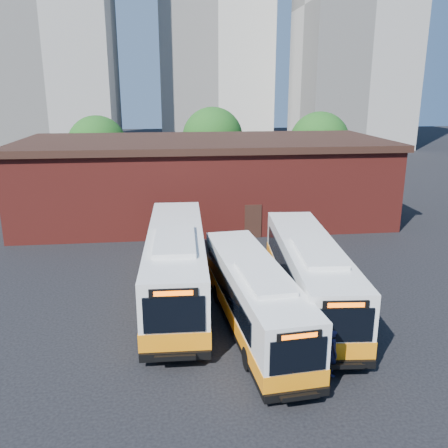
{
  "coord_description": "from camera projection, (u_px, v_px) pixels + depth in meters",
  "views": [
    {
      "loc": [
        -2.71,
        -17.78,
        10.25
      ],
      "look_at": [
        -0.07,
        5.23,
        3.6
      ],
      "focal_mm": 38.0,
      "sensor_mm": 36.0,
      "label": 1
    }
  ],
  "objects": [
    {
      "name": "bus_mideast",
      "position": [
        254.0,
        299.0,
        20.63
      ],
      "size": [
        3.34,
        11.41,
        3.07
      ],
      "rotation": [
        0.0,
        0.0,
        0.09
      ],
      "color": "white",
      "rests_on": "ground"
    },
    {
      "name": "tree_mid",
      "position": [
        213.0,
        138.0,
        51.38
      ],
      "size": [
        6.56,
        6.56,
        8.36
      ],
      "color": "#382314",
      "rests_on": "ground"
    },
    {
      "name": "tower_right",
      "position": [
        356.0,
        3.0,
        81.61
      ],
      "size": [
        18.0,
        18.0,
        49.2
      ],
      "color": "#A8A49B",
      "rests_on": "ground"
    },
    {
      "name": "depot_building",
      "position": [
        204.0,
        178.0,
        38.3
      ],
      "size": [
        28.6,
        12.6,
        6.4
      ],
      "color": "maroon",
      "rests_on": "ground"
    },
    {
      "name": "bus_east",
      "position": [
        309.0,
        276.0,
        22.89
      ],
      "size": [
        3.46,
        12.5,
        3.37
      ],
      "rotation": [
        0.0,
        0.0,
        -0.08
      ],
      "color": "white",
      "rests_on": "ground"
    },
    {
      "name": "tree_west",
      "position": [
        97.0,
        145.0,
        48.28
      ],
      "size": [
        6.0,
        6.0,
        7.65
      ],
      "color": "#382314",
      "rests_on": "ground"
    },
    {
      "name": "ground",
      "position": [
        240.0,
        339.0,
        20.1
      ],
      "size": [
        220.0,
        220.0,
        0.0
      ],
      "primitive_type": "plane",
      "color": "black"
    },
    {
      "name": "tree_east",
      "position": [
        319.0,
        142.0,
        49.8
      ],
      "size": [
        6.24,
        6.24,
        7.96
      ],
      "color": "#382314",
      "rests_on": "ground"
    },
    {
      "name": "bus_midwest",
      "position": [
        176.0,
        266.0,
        23.77
      ],
      "size": [
        3.13,
        13.42,
        3.63
      ],
      "rotation": [
        0.0,
        0.0,
        -0.03
      ],
      "color": "white",
      "rests_on": "ground"
    },
    {
      "name": "transit_worker",
      "position": [
        332.0,
        351.0,
        17.42
      ],
      "size": [
        0.5,
        0.71,
        1.87
      ],
      "primitive_type": "imported",
      "rotation": [
        0.0,
        0.0,
        1.5
      ],
      "color": "#131638",
      "rests_on": "ground"
    }
  ]
}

